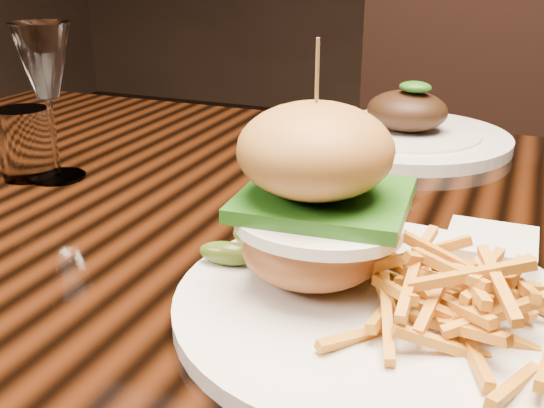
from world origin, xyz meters
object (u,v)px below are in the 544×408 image
at_px(burger_plate, 363,249).
at_px(wine_glass, 44,66).
at_px(chair_far, 436,166).
at_px(dining_table, 321,277).
at_px(far_dish, 405,132).

relative_size(burger_plate, wine_glass, 1.66).
height_order(burger_plate, chair_far, burger_plate).
relative_size(dining_table, chair_far, 1.68).
relative_size(burger_plate, far_dish, 1.03).
bearing_deg(burger_plate, dining_table, 124.48).
bearing_deg(far_dish, wine_glass, -139.69).
bearing_deg(dining_table, far_dish, 85.26).
xyz_separation_m(dining_table, chair_far, (0.01, 0.89, -0.13)).
height_order(wine_glass, chair_far, chair_far).
height_order(dining_table, burger_plate, burger_plate).
xyz_separation_m(dining_table, burger_plate, (0.09, -0.18, 0.13)).
relative_size(dining_table, burger_plate, 4.86).
relative_size(far_dish, chair_far, 0.34).
height_order(burger_plate, wine_glass, burger_plate).
height_order(dining_table, wine_glass, wine_glass).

